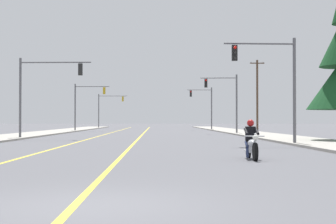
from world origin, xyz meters
name	(u,v)px	position (x,y,z in m)	size (l,w,h in m)	color
ground_plane	(90,206)	(0.00, 0.00, 0.00)	(400.00, 400.00, 0.00)	#515156
lane_stripe_center	(143,134)	(-0.27, 45.00, 0.00)	(0.16, 100.00, 0.01)	yellow
lane_stripe_left	(108,134)	(-4.03, 45.00, 0.00)	(0.16, 100.00, 0.01)	yellow
sidewalk_kerb_right	(256,134)	(10.93, 40.00, 0.07)	(4.40, 110.00, 0.14)	#9E998E
sidewalk_kerb_left	(32,134)	(-10.93, 40.00, 0.07)	(4.40, 110.00, 0.14)	#9E998E
motorcycle_with_rider	(251,143)	(4.59, 9.72, 0.59)	(0.70, 2.19, 1.46)	black
traffic_signal_near_right	(274,75)	(7.93, 19.96, 4.05)	(4.20, 0.47, 6.20)	#56565B
traffic_signal_near_left	(41,85)	(-7.68, 29.50, 4.14)	(5.53, 0.53, 6.20)	#56565B
traffic_signal_mid_right	(226,95)	(8.42, 42.83, 4.03)	(3.84, 0.40, 6.20)	#56565B
traffic_signal_mid_left	(85,100)	(-8.19, 56.35, 4.08)	(4.57, 0.39, 6.20)	#56565B
traffic_signal_far_right	(205,102)	(8.15, 62.99, 4.02)	(3.64, 0.37, 6.20)	#56565B
traffic_signal_far_left	(107,105)	(-7.79, 81.27, 4.12)	(5.24, 0.43, 6.20)	#56565B
utility_pole_right_far	(257,94)	(13.89, 53.70, 4.71)	(1.83, 0.26, 9.06)	#4C3828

